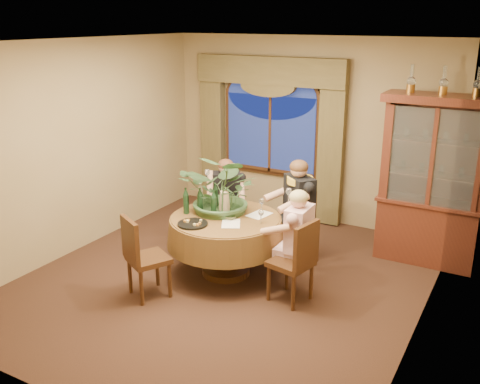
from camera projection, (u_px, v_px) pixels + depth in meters
The scene contains 35 objects.
floor at pixel (225, 280), 6.50m from camera, with size 5.00×5.00×0.00m, color black.
wall_back at pixel (308, 131), 8.14m from camera, with size 4.50×4.50×0.00m, color olive.
wall_right at pixel (429, 201), 5.03m from camera, with size 5.00×5.00×0.00m, color olive.
ceiling at pixel (223, 42), 5.63m from camera, with size 5.00×5.00×0.00m, color white.
window at pixel (270, 134), 8.39m from camera, with size 1.62×0.10×1.32m, color navy, non-canonical shape.
arched_transom at pixel (271, 84), 8.15m from camera, with size 1.60×0.06×0.44m, color navy, non-canonical shape.
drapery_left at pixel (213, 135), 8.86m from camera, with size 0.38×0.14×2.32m, color #494124.
drapery_right at pixel (331, 149), 7.91m from camera, with size 0.38×0.14×2.32m, color #494124.
swag_valance at pixel (269, 71), 8.02m from camera, with size 2.45×0.16×0.42m, color #494124, non-canonical shape.
dining_table at pixel (226, 246), 6.56m from camera, with size 1.43×1.43×0.75m, color brown.
china_cabinet at pixel (432, 182), 6.70m from camera, with size 1.34×0.53×2.17m, color #3D1B14.
oil_lamp_left at pixel (412, 78), 6.48m from camera, with size 0.11×0.11×0.34m, color #A5722D, non-canonical shape.
oil_lamp_center at pixel (444, 80), 6.31m from camera, with size 0.11×0.11×0.34m, color #A5722D, non-canonical shape.
oil_lamp_right at pixel (478, 82), 6.13m from camera, with size 0.11×0.11×0.34m, color #A5722D, non-canonical shape.
chair_right at pixel (291, 261), 5.91m from camera, with size 0.42×0.42×0.96m, color black.
chair_back_right at pixel (292, 225), 6.93m from camera, with size 0.42×0.42×0.96m, color black.
chair_back at pixel (228, 211), 7.44m from camera, with size 0.42×0.42×0.96m, color black.
chair_front_left at pixel (148, 257), 6.01m from camera, with size 0.42×0.42×0.96m, color black.
person_pink at pixel (299, 242), 6.05m from camera, with size 0.44×0.41×1.24m, color #D1A5AE, non-canonical shape.
person_back at pixel (226, 202), 7.38m from camera, with size 0.44×0.41×1.24m, color black, non-canonical shape.
person_scarf at pixel (299, 211), 6.82m from camera, with size 0.49×0.45×1.37m, color black, non-canonical shape.
stoneware_vase at pixel (224, 202), 6.56m from camera, with size 0.15×0.15×0.27m, color tan, non-canonical shape.
centerpiece_plant at pixel (224, 161), 6.42m from camera, with size 1.03×1.15×0.90m, color #31512D.
olive_bowl at pixel (230, 217), 6.37m from camera, with size 0.14×0.14×0.04m, color #565D33.
cheese_platter at pixel (193, 224), 6.20m from camera, with size 0.35×0.35×0.02m, color black.
wine_bottle_0 at pixel (200, 196), 6.68m from camera, with size 0.07×0.07×0.33m, color tan.
wine_bottle_1 at pixel (200, 201), 6.51m from camera, with size 0.07×0.07×0.33m, color black.
wine_bottle_2 at pixel (214, 203), 6.42m from camera, with size 0.07×0.07×0.33m, color black.
wine_bottle_3 at pixel (186, 201), 6.51m from camera, with size 0.07×0.07×0.33m, color black.
wine_bottle_4 at pixel (215, 195), 6.70m from camera, with size 0.07×0.07×0.33m, color black.
tasting_paper_0 at pixel (231, 224), 6.23m from camera, with size 0.21×0.30×0.00m, color white.
tasting_paper_1 at pixel (259, 215), 6.51m from camera, with size 0.21×0.30×0.00m, color white.
wine_glass_person_pink at pixel (261, 217), 6.20m from camera, with size 0.07×0.07×0.18m, color silver, non-canonical shape.
wine_glass_person_back at pixel (226, 197), 6.87m from camera, with size 0.07×0.07×0.18m, color silver, non-canonical shape.
wine_glass_person_scarf at pixel (262, 205), 6.58m from camera, with size 0.07×0.07×0.18m, color silver, non-canonical shape.
Camera 1 is at (3.00, -5.02, 3.04)m, focal length 40.00 mm.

